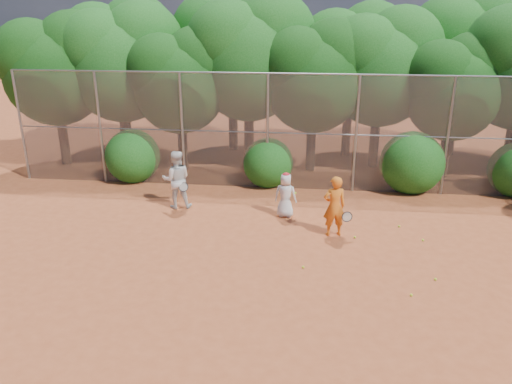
# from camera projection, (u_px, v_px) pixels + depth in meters

# --- Properties ---
(ground) EXTENTS (80.00, 80.00, 0.00)m
(ground) POSITION_uv_depth(u_px,v_px,m) (285.00, 271.00, 12.13)
(ground) COLOR #9B4523
(ground) RESTS_ON ground
(fence_back) EXTENTS (20.05, 0.09, 4.03)m
(fence_back) POSITION_uv_depth(u_px,v_px,m) (293.00, 132.00, 17.03)
(fence_back) COLOR gray
(fence_back) RESTS_ON ground
(tree_0) EXTENTS (4.38, 3.81, 6.00)m
(tree_0) POSITION_uv_depth(u_px,v_px,m) (55.00, 66.00, 19.27)
(tree_0) COLOR black
(tree_0) RESTS_ON ground
(tree_1) EXTENTS (4.64, 4.03, 6.35)m
(tree_1) POSITION_uv_depth(u_px,v_px,m) (122.00, 59.00, 19.39)
(tree_1) COLOR black
(tree_1) RESTS_ON ground
(tree_2) EXTENTS (3.99, 3.47, 5.47)m
(tree_2) POSITION_uv_depth(u_px,v_px,m) (181.00, 77.00, 18.67)
(tree_2) COLOR black
(tree_2) RESTS_ON ground
(tree_3) EXTENTS (4.89, 4.26, 6.70)m
(tree_3) POSITION_uv_depth(u_px,v_px,m) (250.00, 53.00, 19.06)
(tree_3) COLOR black
(tree_3) RESTS_ON ground
(tree_4) EXTENTS (4.19, 3.64, 5.73)m
(tree_4) POSITION_uv_depth(u_px,v_px,m) (315.00, 73.00, 18.45)
(tree_4) COLOR black
(tree_4) RESTS_ON ground
(tree_5) EXTENTS (4.51, 3.92, 6.17)m
(tree_5) POSITION_uv_depth(u_px,v_px,m) (382.00, 64.00, 18.84)
(tree_5) COLOR black
(tree_5) RESTS_ON ground
(tree_6) EXTENTS (3.86, 3.36, 5.29)m
(tree_6) POSITION_uv_depth(u_px,v_px,m) (455.00, 84.00, 17.84)
(tree_6) COLOR black
(tree_6) RESTS_ON ground
(tree_9) EXTENTS (4.83, 4.20, 6.62)m
(tree_9) POSITION_uv_depth(u_px,v_px,m) (119.00, 50.00, 21.59)
(tree_9) COLOR black
(tree_9) RESTS_ON ground
(tree_10) EXTENTS (5.15, 4.48, 7.06)m
(tree_10) POSITION_uv_depth(u_px,v_px,m) (234.00, 43.00, 21.14)
(tree_10) COLOR black
(tree_10) RESTS_ON ground
(tree_11) EXTENTS (4.64, 4.03, 6.35)m
(tree_11) POSITION_uv_depth(u_px,v_px,m) (353.00, 57.00, 20.40)
(tree_11) COLOR black
(tree_11) RESTS_ON ground
(tree_12) EXTENTS (5.02, 4.37, 6.88)m
(tree_12) POSITION_uv_depth(u_px,v_px,m) (464.00, 48.00, 20.36)
(tree_12) COLOR black
(tree_12) RESTS_ON ground
(bush_0) EXTENTS (2.00, 2.00, 2.00)m
(bush_0) POSITION_uv_depth(u_px,v_px,m) (133.00, 154.00, 18.30)
(bush_0) COLOR #134D13
(bush_0) RESTS_ON ground
(bush_1) EXTENTS (1.80, 1.80, 1.80)m
(bush_1) POSITION_uv_depth(u_px,v_px,m) (268.00, 161.00, 17.80)
(bush_1) COLOR #134D13
(bush_1) RESTS_ON ground
(bush_2) EXTENTS (2.20, 2.20, 2.20)m
(bush_2) POSITION_uv_depth(u_px,v_px,m) (412.00, 160.00, 17.20)
(bush_2) COLOR #134D13
(bush_2) RESTS_ON ground
(player_yellow) EXTENTS (0.86, 0.55, 1.74)m
(player_yellow) POSITION_uv_depth(u_px,v_px,m) (334.00, 206.00, 13.79)
(player_yellow) COLOR orange
(player_yellow) RESTS_ON ground
(player_teen) EXTENTS (0.73, 0.52, 1.41)m
(player_teen) POSITION_uv_depth(u_px,v_px,m) (286.00, 195.00, 15.10)
(player_teen) COLOR silver
(player_teen) RESTS_ON ground
(player_white) EXTENTS (1.04, 0.89, 1.87)m
(player_white) POSITION_uv_depth(u_px,v_px,m) (176.00, 180.00, 15.75)
(player_white) COLOR silver
(player_white) RESTS_ON ground
(ball_0) EXTENTS (0.07, 0.07, 0.07)m
(ball_0) POSITION_uv_depth(u_px,v_px,m) (423.00, 240.00, 13.68)
(ball_0) COLOR #C5E128
(ball_0) RESTS_ON ground
(ball_1) EXTENTS (0.07, 0.07, 0.07)m
(ball_1) POSITION_uv_depth(u_px,v_px,m) (355.00, 237.00, 13.86)
(ball_1) COLOR #C5E128
(ball_1) RESTS_ON ground
(ball_2) EXTENTS (0.07, 0.07, 0.07)m
(ball_2) POSITION_uv_depth(u_px,v_px,m) (411.00, 295.00, 11.06)
(ball_2) COLOR #C5E128
(ball_2) RESTS_ON ground
(ball_3) EXTENTS (0.07, 0.07, 0.07)m
(ball_3) POSITION_uv_depth(u_px,v_px,m) (435.00, 279.00, 11.71)
(ball_3) COLOR #C5E128
(ball_3) RESTS_ON ground
(ball_4) EXTENTS (0.07, 0.07, 0.07)m
(ball_4) POSITION_uv_depth(u_px,v_px,m) (303.00, 267.00, 12.26)
(ball_4) COLOR #C5E128
(ball_4) RESTS_ON ground
(ball_5) EXTENTS (0.07, 0.07, 0.07)m
(ball_5) POSITION_uv_depth(u_px,v_px,m) (399.00, 226.00, 14.55)
(ball_5) COLOR #C5E128
(ball_5) RESTS_ON ground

